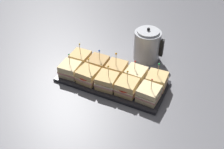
# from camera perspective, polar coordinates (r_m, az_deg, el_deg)

# --- Properties ---
(ground_plane) EXTENTS (6.00, 6.00, 0.00)m
(ground_plane) POSITION_cam_1_polar(r_m,az_deg,el_deg) (1.64, 0.00, -1.60)
(ground_plane) COLOR slate
(serving_platter) EXTENTS (0.63, 0.28, 0.02)m
(serving_platter) POSITION_cam_1_polar(r_m,az_deg,el_deg) (1.63, 0.00, -1.36)
(serving_platter) COLOR #232328
(serving_platter) RESTS_ON ground_plane
(sandwich_front_far_left) EXTENTS (0.12, 0.12, 0.15)m
(sandwich_front_far_left) POSITION_cam_1_polar(r_m,az_deg,el_deg) (1.66, -8.48, 1.05)
(sandwich_front_far_left) COLOR beige
(sandwich_front_far_left) RESTS_ON serving_platter
(sandwich_front_left) EXTENTS (0.12, 0.12, 0.16)m
(sandwich_front_left) POSITION_cam_1_polar(r_m,az_deg,el_deg) (1.61, -4.87, -0.16)
(sandwich_front_left) COLOR tan
(sandwich_front_left) RESTS_ON serving_platter
(sandwich_front_center) EXTENTS (0.12, 0.12, 0.15)m
(sandwich_front_center) POSITION_cam_1_polar(r_m,az_deg,el_deg) (1.56, -0.90, -1.41)
(sandwich_front_center) COLOR tan
(sandwich_front_center) RESTS_ON serving_platter
(sandwich_front_right) EXTENTS (0.11, 0.12, 0.15)m
(sandwich_front_right) POSITION_cam_1_polar(r_m,az_deg,el_deg) (1.53, 3.07, -2.53)
(sandwich_front_right) COLOR tan
(sandwich_front_right) RESTS_ON serving_platter
(sandwich_front_far_right) EXTENTS (0.12, 0.12, 0.15)m
(sandwich_front_far_right) POSITION_cam_1_polar(r_m,az_deg,el_deg) (1.50, 7.48, -3.89)
(sandwich_front_far_right) COLOR beige
(sandwich_front_far_right) RESTS_ON serving_platter
(sandwich_back_far_left) EXTENTS (0.12, 0.12, 0.15)m
(sandwich_back_far_left) POSITION_cam_1_polar(r_m,az_deg,el_deg) (1.74, -6.40, 3.29)
(sandwich_back_far_left) COLOR tan
(sandwich_back_far_left) RESTS_ON serving_platter
(sandwich_back_left) EXTENTS (0.11, 0.11, 0.14)m
(sandwich_back_left) POSITION_cam_1_polar(r_m,az_deg,el_deg) (1.69, -2.81, 2.24)
(sandwich_back_left) COLOR tan
(sandwich_back_left) RESTS_ON serving_platter
(sandwich_back_center) EXTENTS (0.12, 0.12, 0.16)m
(sandwich_back_center) POSITION_cam_1_polar(r_m,az_deg,el_deg) (1.65, 0.88, 1.16)
(sandwich_back_center) COLOR tan
(sandwich_back_center) RESTS_ON serving_platter
(sandwich_back_right) EXTENTS (0.12, 0.12, 0.14)m
(sandwich_back_right) POSITION_cam_1_polar(r_m,az_deg,el_deg) (1.61, 4.89, -0.09)
(sandwich_back_right) COLOR beige
(sandwich_back_right) RESTS_ON serving_platter
(sandwich_back_far_right) EXTENTS (0.12, 0.12, 0.16)m
(sandwich_back_far_right) POSITION_cam_1_polar(r_m,az_deg,el_deg) (1.58, 9.07, -1.23)
(sandwich_back_far_right) COLOR tan
(sandwich_back_far_right) RESTS_ON serving_platter
(kettle_steel) EXTENTS (0.19, 0.17, 0.22)m
(kettle_steel) POSITION_cam_1_polar(r_m,az_deg,el_deg) (1.79, 7.16, 5.98)
(kettle_steel) COLOR #B7BABF
(kettle_steel) RESTS_ON ground_plane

